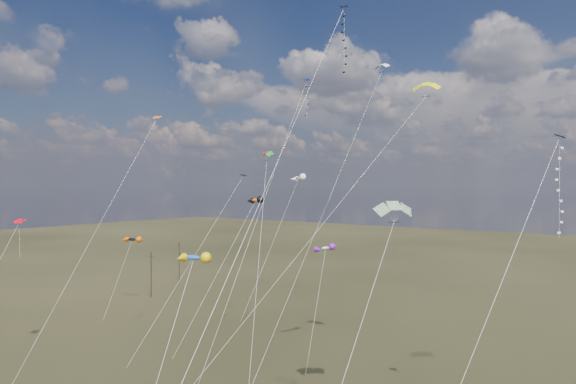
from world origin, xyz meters
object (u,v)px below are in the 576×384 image
Objects in this scene: utility_pole_near at (151,274)px; novelty_black_orange at (132,239)px; parafoil_yellow at (425,86)px; diamond_black_high at (335,59)px; utility_pole_far at (179,261)px.

novelty_black_orange reaches higher than utility_pole_near.
utility_pole_near is 0.27× the size of parafoil_yellow.
utility_pole_far is at bearing 148.76° from diamond_black_high.
utility_pole_near is 1.00× the size of utility_pole_far.
utility_pole_near is 60.91m from parafoil_yellow.
diamond_black_high reaches higher than utility_pole_near.
novelty_black_orange is at bearing 162.79° from diamond_black_high.
parafoil_yellow is 54.75m from novelty_black_orange.
utility_pole_near is 0.22× the size of diamond_black_high.
utility_pole_near is 59.62m from diamond_black_high.
diamond_black_high reaches higher than novelty_black_orange.
utility_pole_far is 0.70× the size of novelty_black_orange.
parafoil_yellow reaches higher than utility_pole_far.
diamond_black_high is (49.15, -20.67, 26.68)m from utility_pole_near.
parafoil_yellow is at bearing -22.92° from utility_pole_far.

